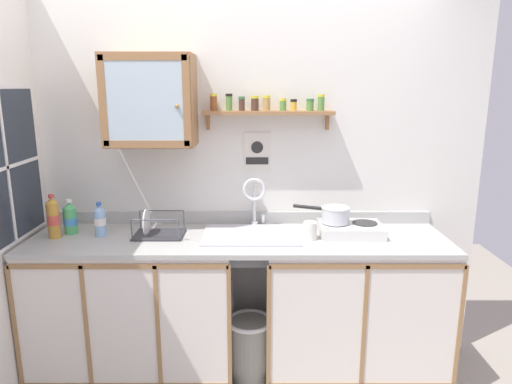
# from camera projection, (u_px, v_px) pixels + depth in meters

# --- Properties ---
(back_wall) EXTENTS (3.20, 0.07, 2.59)m
(back_wall) POSITION_uv_depth(u_px,v_px,m) (238.00, 172.00, 3.06)
(back_wall) COLOR silver
(back_wall) RESTS_ON ground
(lower_cabinet_run) EXTENTS (1.26, 0.61, 0.92)m
(lower_cabinet_run) POSITION_uv_depth(u_px,v_px,m) (134.00, 309.00, 2.93)
(lower_cabinet_run) COLOR black
(lower_cabinet_run) RESTS_ON ground
(lower_cabinet_run_right) EXTENTS (1.12, 0.61, 0.92)m
(lower_cabinet_run_right) POSITION_uv_depth(u_px,v_px,m) (351.00, 309.00, 2.94)
(lower_cabinet_run_right) COLOR black
(lower_cabinet_run_right) RESTS_ON ground
(countertop) EXTENTS (2.56, 0.63, 0.03)m
(countertop) POSITION_uv_depth(u_px,v_px,m) (237.00, 239.00, 2.83)
(countertop) COLOR #B2B2AD
(countertop) RESTS_ON lower_cabinet_run
(backsplash) EXTENTS (2.56, 0.02, 0.08)m
(backsplash) POSITION_uv_depth(u_px,v_px,m) (238.00, 218.00, 3.10)
(backsplash) COLOR #B2B2AD
(backsplash) RESTS_ON countertop
(sink) EXTENTS (0.60, 0.45, 0.47)m
(sink) POSITION_uv_depth(u_px,v_px,m) (250.00, 240.00, 2.87)
(sink) COLOR silver
(sink) RESTS_ON countertop
(hot_plate_stove) EXTENTS (0.39, 0.27, 0.07)m
(hot_plate_stove) POSITION_uv_depth(u_px,v_px,m) (349.00, 229.00, 2.86)
(hot_plate_stove) COLOR silver
(hot_plate_stove) RESTS_ON countertop
(saucepan) EXTENTS (0.35, 0.20, 0.10)m
(saucepan) POSITION_uv_depth(u_px,v_px,m) (333.00, 214.00, 2.86)
(saucepan) COLOR silver
(saucepan) RESTS_ON hot_plate_stove
(bottle_water_blue_0) EXTENTS (0.07, 0.07, 0.22)m
(bottle_water_blue_0) POSITION_uv_depth(u_px,v_px,m) (98.00, 221.00, 2.82)
(bottle_water_blue_0) COLOR #8CB7E0
(bottle_water_blue_0) RESTS_ON countertop
(bottle_juice_amber_1) EXTENTS (0.07, 0.07, 0.27)m
(bottle_juice_amber_1) POSITION_uv_depth(u_px,v_px,m) (51.00, 218.00, 2.78)
(bottle_juice_amber_1) COLOR gold
(bottle_juice_amber_1) RESTS_ON countertop
(bottle_soda_green_2) EXTENTS (0.08, 0.08, 0.22)m
(bottle_soda_green_2) POSITION_uv_depth(u_px,v_px,m) (68.00, 219.00, 2.87)
(bottle_soda_green_2) COLOR #4CB266
(bottle_soda_green_2) RESTS_ON countertop
(dish_rack) EXTENTS (0.30, 0.22, 0.17)m
(dish_rack) POSITION_uv_depth(u_px,v_px,m) (155.00, 231.00, 2.84)
(dish_rack) COLOR #333338
(dish_rack) RESTS_ON countertop
(mug) EXTENTS (0.09, 0.12, 0.11)m
(mug) POSITION_uv_depth(u_px,v_px,m) (308.00, 230.00, 2.77)
(mug) COLOR white
(mug) RESTS_ON countertop
(wall_cabinet) EXTENTS (0.54, 0.32, 0.55)m
(wall_cabinet) POSITION_uv_depth(u_px,v_px,m) (148.00, 100.00, 2.78)
(wall_cabinet) COLOR #996B42
(spice_shelf) EXTENTS (0.83, 0.14, 0.23)m
(spice_shelf) POSITION_uv_depth(u_px,v_px,m) (265.00, 110.00, 2.87)
(spice_shelf) COLOR #996B42
(warning_sign) EXTENTS (0.17, 0.01, 0.26)m
(warning_sign) POSITION_uv_depth(u_px,v_px,m) (255.00, 152.00, 3.00)
(warning_sign) COLOR silver
(window) EXTENTS (0.03, 0.79, 0.90)m
(window) POSITION_uv_depth(u_px,v_px,m) (2.00, 168.00, 2.55)
(window) COLOR #262D38
(trash_bin) EXTENTS (0.30, 0.30, 0.42)m
(trash_bin) POSITION_uv_depth(u_px,v_px,m) (248.00, 347.00, 2.95)
(trash_bin) COLOR gray
(trash_bin) RESTS_ON ground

